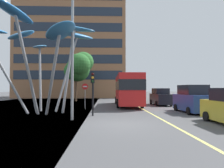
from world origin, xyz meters
name	(u,v)px	position (x,y,z in m)	size (l,w,h in m)	color
ground	(109,125)	(-0.63, 0.00, -0.05)	(120.00, 240.00, 0.10)	#4C4C4F
red_bus	(128,88)	(1.82, 11.62, 2.06)	(2.96, 9.92, 3.78)	red
leaf_sculpture	(43,37)	(-5.91, 4.73, 6.18)	(10.42, 10.16, 7.68)	#9EA0A5
traffic_light_kerb_near	(93,84)	(-1.75, 3.27, 2.34)	(0.28, 0.42, 3.22)	black
traffic_light_kerb_far	(93,84)	(-1.98, 7.77, 2.44)	(0.28, 0.42, 3.35)	black
car_parked_mid	(193,100)	(6.57, 5.06, 1.08)	(2.07, 4.35, 2.33)	navy
car_parked_far	(160,97)	(5.96, 12.40, 0.97)	(1.90, 4.29, 2.06)	black
street_lamp	(77,38)	(-2.65, 1.53, 5.32)	(1.55, 0.44, 8.49)	gray
tree_pavement_near	(79,67)	(-5.12, 20.43, 5.60)	(4.90, 5.51, 8.20)	brown
no_entry_sign	(85,92)	(-2.81, 8.14, 1.68)	(0.60, 0.12, 2.52)	gray
backdrop_building	(74,42)	(-8.46, 36.19, 13.37)	(23.84, 14.47, 26.74)	#8E6042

